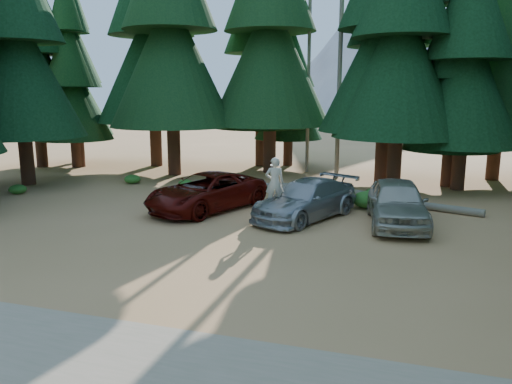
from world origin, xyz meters
TOP-DOWN VIEW (x-y plane):
  - ground at (0.00, 0.00)m, footprint 160.00×160.00m
  - gravel_strip at (0.00, -6.50)m, footprint 26.00×3.50m
  - forest_belt_north at (0.00, 15.00)m, footprint 36.00×7.00m
  - snag_front at (0.80, 14.50)m, footprint 0.24×0.24m
  - snag_back at (-1.20, 16.00)m, footprint 0.20×0.20m
  - mountain_peak at (-2.59, 88.23)m, footprint 48.00×50.00m
  - red_pickup at (-3.18, 5.16)m, footprint 4.36×6.00m
  - silver_minivan_center at (0.97, 5.02)m, footprint 3.96×5.45m
  - silver_minivan_right at (4.34, 5.07)m, footprint 2.62×5.13m
  - frisbee_player at (-0.05, 4.22)m, footprint 0.81×0.67m
  - log_left at (-0.48, 10.50)m, footprint 4.44×1.47m
  - log_mid at (1.39, 10.50)m, footprint 2.96×1.83m
  - log_right at (5.26, 7.91)m, footprint 4.76×1.86m
  - shrub_far_left at (-9.26, 9.52)m, footprint 0.85×0.85m
  - shrub_left at (-6.16, 9.45)m, footprint 0.71×0.71m
  - shrub_center_left at (-0.51, 8.71)m, footprint 0.90×0.90m
  - shrub_center_right at (3.55, 8.01)m, footprint 0.75×0.75m
  - shrub_right at (3.10, 7.47)m, footprint 1.26×1.26m
  - shrub_far_right at (3.44, 8.74)m, footprint 1.18×1.18m
  - shrub_edge_west at (-13.03, 5.50)m, footprint 0.81×0.81m

SIDE VIEW (x-z plane):
  - ground at x=0.00m, z-range 0.00..0.00m
  - forest_belt_north at x=0.00m, z-range -11.00..11.00m
  - gravel_strip at x=0.00m, z-range 0.00..0.01m
  - log_mid at x=1.39m, z-range 0.00..0.27m
  - log_right at x=5.26m, z-range 0.00..0.31m
  - log_left at x=-0.48m, z-range 0.00..0.32m
  - shrub_left at x=-6.16m, z-range 0.00..0.39m
  - shrub_center_right at x=3.55m, z-range 0.00..0.41m
  - shrub_edge_west at x=-13.03m, z-range 0.00..0.45m
  - shrub_far_left at x=-9.26m, z-range 0.00..0.47m
  - shrub_center_left at x=-0.51m, z-range 0.00..0.50m
  - shrub_far_right at x=3.44m, z-range 0.00..0.65m
  - shrub_right at x=3.10m, z-range 0.00..0.69m
  - silver_minivan_center at x=0.97m, z-range 0.00..1.47m
  - red_pickup at x=-3.18m, z-range 0.00..1.51m
  - silver_minivan_right at x=4.34m, z-range 0.00..1.67m
  - frisbee_player at x=-0.05m, z-range 0.51..2.43m
  - snag_back at x=-1.20m, z-range 0.00..10.00m
  - snag_front at x=0.80m, z-range 0.00..12.00m
  - mountain_peak at x=-2.59m, z-range -1.29..26.71m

